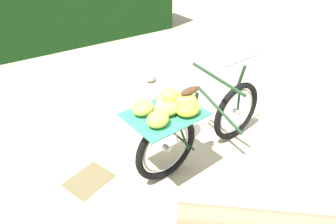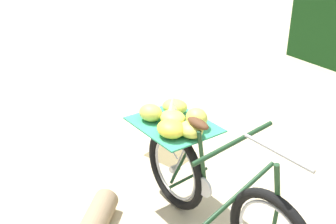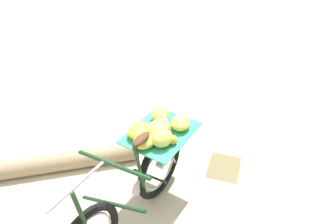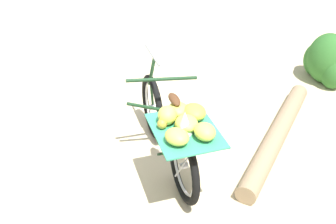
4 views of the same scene
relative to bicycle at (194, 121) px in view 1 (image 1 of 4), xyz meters
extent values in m
plane|color=beige|center=(-0.07, -0.11, -0.53)|extent=(60.00, 60.00, 0.00)
torus|color=black|center=(-0.67, 0.17, -0.16)|extent=(0.72, 0.25, 0.73)
torus|color=#B7B7BC|center=(-0.67, 0.17, -0.16)|extent=(0.55, 0.16, 0.57)
cylinder|color=#B7B7BC|center=(-0.67, 0.17, -0.16)|extent=(0.08, 0.09, 0.06)
torus|color=black|center=(0.34, -0.09, -0.16)|extent=(0.72, 0.25, 0.73)
torus|color=#B7B7BC|center=(0.34, -0.09, -0.16)|extent=(0.55, 0.16, 0.57)
cylinder|color=#B7B7BC|center=(0.34, -0.09, -0.16)|extent=(0.08, 0.09, 0.06)
cylinder|color=#19381E|center=(-0.36, 0.09, 0.00)|extent=(0.21, 0.69, 0.30)
cylinder|color=#19381E|center=(-0.29, 0.07, 0.39)|extent=(0.21, 0.70, 0.11)
cylinder|color=#19381E|center=(0.01, 0.00, 0.11)|extent=(0.06, 0.12, 0.49)
cylinder|color=#19381E|center=(0.16, -0.04, -0.15)|extent=(0.12, 0.38, 0.05)
cylinder|color=#19381E|center=(0.20, -0.05, 0.06)|extent=(0.10, 0.32, 0.47)
cylinder|color=#19381E|center=(-0.68, 0.17, -0.01)|extent=(0.04, 0.05, 0.30)
cylinder|color=#19381E|center=(-0.66, 0.17, 0.28)|extent=(0.06, 0.10, 0.30)
cylinder|color=gray|center=(-0.63, 0.16, 0.49)|extent=(0.51, 0.15, 0.02)
ellipsoid|color=#4C2D19|center=(0.07, -0.02, 0.38)|extent=(0.24, 0.14, 0.06)
cylinder|color=#B7B7BC|center=(-0.02, 0.01, -0.13)|extent=(0.16, 0.06, 0.16)
cylinder|color=#B7B7BC|center=(0.25, -0.06, 0.03)|extent=(0.07, 0.20, 0.39)
cylinder|color=#B7B7BC|center=(0.46, -0.12, 0.03)|extent=(0.08, 0.24, 0.39)
cube|color=brown|center=(0.36, -0.09, 0.23)|extent=(0.69, 0.57, 0.02)
cube|color=#33936B|center=(0.36, -0.09, 0.25)|extent=(0.79, 0.69, 0.01)
ellipsoid|color=#CCC64C|center=(0.55, -0.03, 0.32)|extent=(0.23, 0.21, 0.13)
ellipsoid|color=yellow|center=(0.25, 0.08, 0.31)|extent=(0.28, 0.25, 0.12)
ellipsoid|color=#CCC64C|center=(0.36, -0.08, 0.31)|extent=(0.29, 0.27, 0.11)
ellipsoid|color=#CCC64C|center=(0.14, -0.02, 0.31)|extent=(0.28, 0.27, 0.11)
ellipsoid|color=#CCC64C|center=(0.48, -0.25, 0.31)|extent=(0.24, 0.22, 0.12)
ellipsoid|color=#CCC64C|center=(0.19, -0.17, 0.33)|extent=(0.26, 0.25, 0.16)
sphere|color=gold|center=(0.33, -0.13, 0.30)|extent=(0.09, 0.09, 0.09)
sphere|color=#B29333|center=(0.24, -0.25, 0.29)|extent=(0.09, 0.09, 0.09)
cone|color=white|center=(0.40, -0.12, 0.36)|extent=(0.17, 0.17, 0.21)
ellipsoid|color=gray|center=(-1.20, -1.58, -0.48)|extent=(0.17, 0.14, 0.11)
cube|color=olive|center=(0.89, -0.68, -0.53)|extent=(0.44, 0.36, 0.01)
camera|label=1|loc=(2.13, 1.26, 1.72)|focal=31.54mm
camera|label=2|loc=(-1.47, 2.18, 1.75)|focal=43.78mm
camera|label=3|loc=(-1.84, -0.87, 2.11)|focal=33.82mm
camera|label=4|loc=(2.69, -1.70, 2.27)|focal=43.66mm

